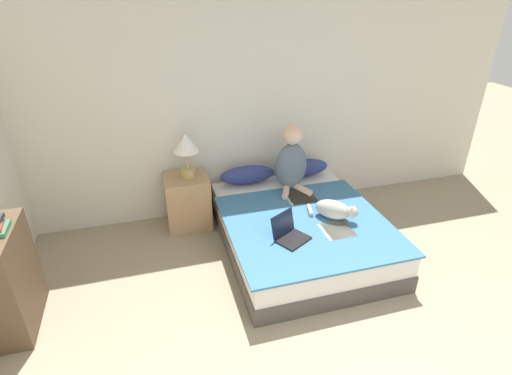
% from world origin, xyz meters
% --- Properties ---
extents(wall_back, '(6.14, 0.05, 2.55)m').
position_xyz_m(wall_back, '(0.00, 3.41, 1.27)').
color(wall_back, beige).
rests_on(wall_back, ground_plane).
extents(bed, '(1.55, 1.91, 0.41)m').
position_xyz_m(bed, '(0.13, 2.38, 0.20)').
color(bed, '#4C4742').
rests_on(bed, ground_plane).
extents(pillow_near, '(0.64, 0.23, 0.21)m').
position_xyz_m(pillow_near, '(-0.21, 3.20, 0.51)').
color(pillow_near, navy).
rests_on(pillow_near, bed).
extents(pillow_far, '(0.64, 0.23, 0.21)m').
position_xyz_m(pillow_far, '(0.47, 3.20, 0.51)').
color(pillow_far, navy).
rests_on(pillow_far, bed).
extents(person_sitting, '(0.36, 0.36, 0.75)m').
position_xyz_m(person_sitting, '(0.22, 2.93, 0.74)').
color(person_sitting, slate).
rests_on(person_sitting, bed).
extents(cat_tabby, '(0.41, 0.45, 0.19)m').
position_xyz_m(cat_tabby, '(0.41, 2.22, 0.50)').
color(cat_tabby, '#A8A399').
rests_on(cat_tabby, bed).
extents(laptop_open, '(0.38, 0.37, 0.23)m').
position_xyz_m(laptop_open, '(-0.13, 2.01, 0.46)').
color(laptop_open, black).
rests_on(laptop_open, bed).
extents(nightstand, '(0.47, 0.44, 0.60)m').
position_xyz_m(nightstand, '(-0.92, 3.12, 0.30)').
color(nightstand, tan).
rests_on(nightstand, ground_plane).
extents(table_lamp, '(0.28, 0.28, 0.49)m').
position_xyz_m(table_lamp, '(-0.89, 3.13, 0.95)').
color(table_lamp, tan).
rests_on(table_lamp, nightstand).
extents(bookshelf, '(0.24, 0.67, 0.88)m').
position_xyz_m(bookshelf, '(-2.42, 2.04, 0.44)').
color(bookshelf, brown).
rests_on(bookshelf, ground_plane).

